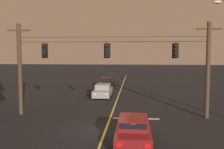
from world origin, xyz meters
The scene contains 10 objects.
ground_plane centered at (0.00, 0.00, 0.00)m, with size 180.00×180.00×0.00m, color black.
lane_centre_stripe centered at (0.00, 9.77, 0.00)m, with size 0.14×60.00×0.01m, color #D1C64C.
stop_bar_paint centered at (1.90, 3.17, 0.00)m, with size 3.40×0.36×0.01m, color silver.
signal_span_assembly centered at (0.00, 3.77, 3.65)m, with size 15.95×0.32×7.02m.
traffic_light_leftmost centered at (-5.10, 3.75, 4.96)m, with size 0.48×0.41×1.22m.
traffic_light_left_inner centered at (-0.29, 3.75, 4.96)m, with size 0.48×0.41×1.22m.
traffic_light_centre centered at (4.75, 3.75, 4.96)m, with size 0.48×0.41×1.22m.
car_waiting_near_lane centered at (1.72, -1.82, 0.65)m, with size 1.80×4.33×1.39m.
car_oncoming_lead centered at (-1.65, 12.31, 0.65)m, with size 1.80×4.42×1.39m.
car_oncoming_trailing centered at (-2.08, 20.07, 0.65)m, with size 1.80×4.42×1.39m.
Camera 1 is at (1.76, -15.33, 4.80)m, focal length 41.19 mm.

